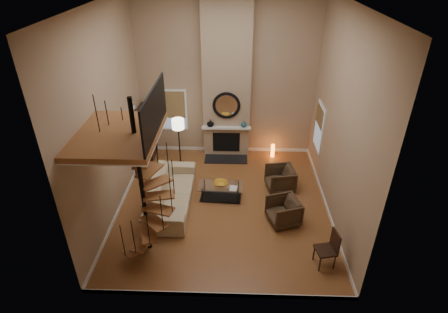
{
  "coord_description": "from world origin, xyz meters",
  "views": [
    {
      "loc": [
        0.29,
        -8.48,
        6.61
      ],
      "look_at": [
        0.0,
        0.4,
        1.4
      ],
      "focal_mm": 29.04,
      "sensor_mm": 36.0,
      "label": 1
    }
  ],
  "objects_px": {
    "hutch": "(147,132)",
    "armchair_far": "(286,211)",
    "armchair_near": "(283,179)",
    "coffee_table": "(221,190)",
    "side_chair": "(329,247)",
    "floor_lamp": "(178,128)",
    "sofa": "(171,192)",
    "accent_lamp": "(273,151)"
  },
  "relations": [
    {
      "from": "hutch",
      "to": "floor_lamp",
      "type": "height_order",
      "value": "hutch"
    },
    {
      "from": "armchair_near",
      "to": "side_chair",
      "type": "xyz_separation_m",
      "value": [
        0.75,
        -3.09,
        0.17
      ]
    },
    {
      "from": "coffee_table",
      "to": "side_chair",
      "type": "distance_m",
      "value": 3.66
    },
    {
      "from": "accent_lamp",
      "to": "sofa",
      "type": "bearing_deg",
      "value": -138.7
    },
    {
      "from": "floor_lamp",
      "to": "accent_lamp",
      "type": "height_order",
      "value": "floor_lamp"
    },
    {
      "from": "armchair_near",
      "to": "accent_lamp",
      "type": "relative_size",
      "value": 1.77
    },
    {
      "from": "hutch",
      "to": "accent_lamp",
      "type": "distance_m",
      "value": 4.48
    },
    {
      "from": "floor_lamp",
      "to": "sofa",
      "type": "bearing_deg",
      "value": -89.38
    },
    {
      "from": "sofa",
      "to": "side_chair",
      "type": "xyz_separation_m",
      "value": [
        4.09,
        -2.23,
        0.13
      ]
    },
    {
      "from": "armchair_near",
      "to": "floor_lamp",
      "type": "height_order",
      "value": "floor_lamp"
    },
    {
      "from": "armchair_far",
      "to": "floor_lamp",
      "type": "distance_m",
      "value": 4.5
    },
    {
      "from": "hutch",
      "to": "sofa",
      "type": "bearing_deg",
      "value": -66.23
    },
    {
      "from": "sofa",
      "to": "armchair_near",
      "type": "relative_size",
      "value": 3.5
    },
    {
      "from": "hutch",
      "to": "armchair_near",
      "type": "distance_m",
      "value": 4.98
    },
    {
      "from": "armchair_near",
      "to": "side_chair",
      "type": "bearing_deg",
      "value": 4.13
    },
    {
      "from": "armchair_far",
      "to": "floor_lamp",
      "type": "relative_size",
      "value": 0.47
    },
    {
      "from": "armchair_near",
      "to": "hutch",
      "type": "bearing_deg",
      "value": -122.13
    },
    {
      "from": "armchair_near",
      "to": "armchair_far",
      "type": "bearing_deg",
      "value": -12.16
    },
    {
      "from": "armchair_far",
      "to": "coffee_table",
      "type": "height_order",
      "value": "armchair_far"
    },
    {
      "from": "sofa",
      "to": "side_chair",
      "type": "distance_m",
      "value": 4.66
    },
    {
      "from": "sofa",
      "to": "armchair_near",
      "type": "xyz_separation_m",
      "value": [
        3.34,
        0.86,
        -0.04
      ]
    },
    {
      "from": "sofa",
      "to": "accent_lamp",
      "type": "distance_m",
      "value": 4.27
    },
    {
      "from": "side_chair",
      "to": "hutch",
      "type": "bearing_deg",
      "value": 136.77
    },
    {
      "from": "hutch",
      "to": "armchair_far",
      "type": "height_order",
      "value": "hutch"
    },
    {
      "from": "floor_lamp",
      "to": "side_chair",
      "type": "distance_m",
      "value": 6.09
    },
    {
      "from": "armchair_near",
      "to": "armchair_far",
      "type": "xyz_separation_m",
      "value": [
        -0.07,
        -1.56,
        0.0
      ]
    },
    {
      "from": "accent_lamp",
      "to": "side_chair",
      "type": "distance_m",
      "value": 5.13
    },
    {
      "from": "coffee_table",
      "to": "accent_lamp",
      "type": "relative_size",
      "value": 2.87
    },
    {
      "from": "sofa",
      "to": "accent_lamp",
      "type": "xyz_separation_m",
      "value": [
        3.21,
        2.82,
        -0.15
      ]
    },
    {
      "from": "armchair_near",
      "to": "floor_lamp",
      "type": "distance_m",
      "value": 3.77
    },
    {
      "from": "coffee_table",
      "to": "accent_lamp",
      "type": "xyz_separation_m",
      "value": [
        1.76,
        2.52,
        -0.03
      ]
    },
    {
      "from": "armchair_near",
      "to": "floor_lamp",
      "type": "relative_size",
      "value": 0.49
    },
    {
      "from": "hutch",
      "to": "floor_lamp",
      "type": "bearing_deg",
      "value": -26.11
    },
    {
      "from": "hutch",
      "to": "accent_lamp",
      "type": "height_order",
      "value": "hutch"
    },
    {
      "from": "sofa",
      "to": "armchair_far",
      "type": "distance_m",
      "value": 3.34
    },
    {
      "from": "floor_lamp",
      "to": "hutch",
      "type": "bearing_deg",
      "value": 153.89
    },
    {
      "from": "hutch",
      "to": "side_chair",
      "type": "height_order",
      "value": "hutch"
    },
    {
      "from": "armchair_near",
      "to": "accent_lamp",
      "type": "bearing_deg",
      "value": 174.47
    },
    {
      "from": "sofa",
      "to": "hutch",
      "type": "bearing_deg",
      "value": 23.95
    },
    {
      "from": "side_chair",
      "to": "coffee_table",
      "type": "bearing_deg",
      "value": 136.38
    },
    {
      "from": "coffee_table",
      "to": "floor_lamp",
      "type": "bearing_deg",
      "value": 127.94
    },
    {
      "from": "armchair_near",
      "to": "floor_lamp",
      "type": "bearing_deg",
      "value": -120.85
    }
  ]
}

